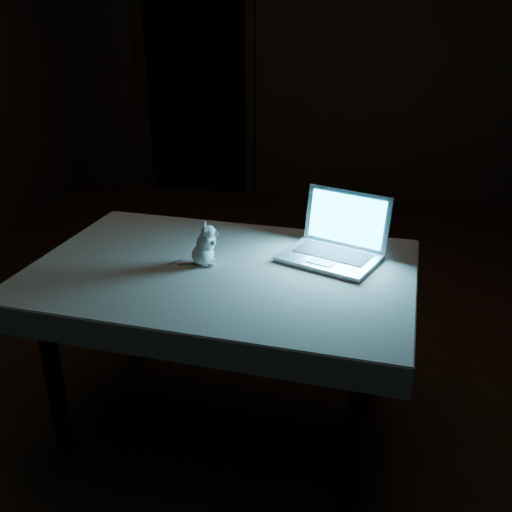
# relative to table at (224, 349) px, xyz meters

# --- Properties ---
(floor) EXTENTS (5.00, 5.00, 0.00)m
(floor) POSITION_rel_table_xyz_m (0.04, 0.62, -0.35)
(floor) COLOR black
(floor) RESTS_ON ground
(back_wall) EXTENTS (4.50, 0.04, 2.60)m
(back_wall) POSITION_rel_table_xyz_m (0.04, 3.12, 0.95)
(back_wall) COLOR black
(back_wall) RESTS_ON ground
(doorway) EXTENTS (1.06, 0.36, 2.13)m
(doorway) POSITION_rel_table_xyz_m (-1.06, 3.12, 0.72)
(doorway) COLOR black
(doorway) RESTS_ON back_wall
(table) EXTENTS (1.34, 0.91, 0.69)m
(table) POSITION_rel_table_xyz_m (0.00, 0.00, 0.00)
(table) COLOR black
(table) RESTS_ON floor
(tablecloth) EXTENTS (1.59, 1.26, 0.10)m
(tablecloth) POSITION_rel_table_xyz_m (0.03, 0.04, 0.30)
(tablecloth) COLOR #C0B4A2
(tablecloth) RESTS_ON table
(laptop) EXTENTS (0.44, 0.41, 0.24)m
(laptop) POSITION_rel_table_xyz_m (0.39, 0.15, 0.47)
(laptop) COLOR #B9B9BE
(laptop) RESTS_ON tablecloth
(plush_mouse) EXTENTS (0.14, 0.14, 0.16)m
(plush_mouse) POSITION_rel_table_xyz_m (-0.07, 0.02, 0.44)
(plush_mouse) COLOR silver
(plush_mouse) RESTS_ON tablecloth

